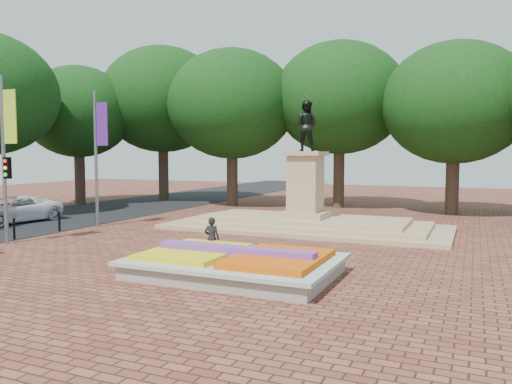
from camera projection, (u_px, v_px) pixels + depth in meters
The scene contains 7 objects.
ground at pixel (235, 260), 17.78m from camera, with size 90.00×90.00×0.00m, color brown.
asphalt_street at pixel (37, 220), 28.39m from camera, with size 9.00×90.00×0.02m, color black.
flower_bed at pixel (236, 263), 15.52m from camera, with size 6.30×4.30×0.91m.
monument at pixel (305, 212), 25.01m from camera, with size 14.00×6.00×6.40m.
tree_row_back at pixel (387, 110), 32.75m from camera, with size 44.80×8.80×10.43m.
van at pixel (12, 210), 27.30m from camera, with size 2.39×5.19×1.44m, color white.
pedestrian at pixel (212, 239), 17.74m from camera, with size 0.56×0.37×1.54m, color black.
Camera 1 is at (7.79, -15.74, 3.77)m, focal length 35.00 mm.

